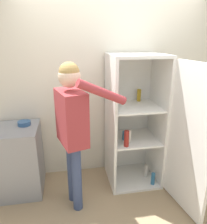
# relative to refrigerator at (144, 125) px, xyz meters

# --- Properties ---
(ground_plane) EXTENTS (12.00, 12.00, 0.00)m
(ground_plane) POSITION_rel_refrigerator_xyz_m (-0.33, -0.50, -0.88)
(ground_plane) COLOR tan
(wall_back) EXTENTS (7.00, 0.06, 2.55)m
(wall_back) POSITION_rel_refrigerator_xyz_m (-0.33, 0.48, 0.39)
(wall_back) COLOR silver
(wall_back) RESTS_ON ground_plane
(refrigerator) EXTENTS (0.84, 1.34, 1.78)m
(refrigerator) POSITION_rel_refrigerator_xyz_m (0.00, 0.00, 0.00)
(refrigerator) COLOR white
(refrigerator) RESTS_ON ground_plane
(person) EXTENTS (0.77, 0.57, 1.74)m
(person) POSITION_rel_refrigerator_xyz_m (-0.93, -0.27, 0.23)
(person) COLOR #384770
(person) RESTS_ON ground_plane
(counter) EXTENTS (0.57, 0.60, 0.90)m
(counter) POSITION_rel_refrigerator_xyz_m (-1.64, 0.13, -0.43)
(counter) COLOR gray
(counter) RESTS_ON ground_plane
(bowl) EXTENTS (0.16, 0.16, 0.05)m
(bowl) POSITION_rel_refrigerator_xyz_m (-1.53, 0.21, 0.05)
(bowl) COLOR #335B8E
(bowl) RESTS_ON counter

